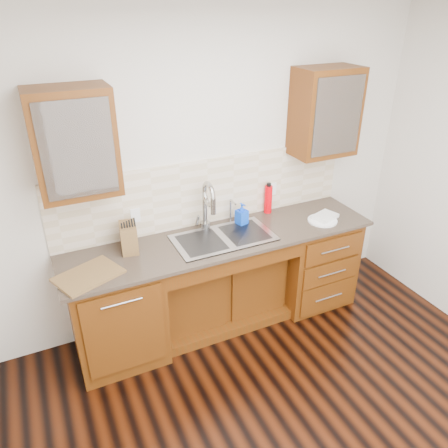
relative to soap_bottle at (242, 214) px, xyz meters
name	(u,v)px	position (x,y,z in m)	size (l,w,h in m)	color
wall_back	(204,174)	(-0.26, 0.23, 0.34)	(4.00, 0.10, 2.70)	silver
base_cabinet_left	(116,311)	(-1.21, -0.13, -0.57)	(0.70, 0.62, 0.88)	#593014
base_cabinet_center	(218,285)	(-0.26, -0.04, -0.66)	(1.20, 0.44, 0.70)	#593014
base_cabinet_right	(310,258)	(0.69, -0.13, -0.57)	(0.70, 0.62, 0.88)	#593014
countertop	(223,239)	(-0.26, -0.15, -0.12)	(2.70, 0.65, 0.03)	#84705B
backsplash	(207,192)	(-0.26, 0.16, 0.19)	(2.70, 0.02, 0.59)	beige
sink	(224,247)	(-0.26, -0.16, -0.19)	(0.84, 0.46, 0.19)	#9E9EA5
faucet	(205,208)	(-0.33, 0.07, 0.10)	(0.04, 0.04, 0.40)	#999993
filter_tap	(230,210)	(-0.08, 0.08, 0.02)	(0.02, 0.02, 0.24)	#999993
upper_cabinet_left	(74,143)	(-1.31, 0.01, 0.81)	(0.55, 0.34, 0.75)	#593014
upper_cabinet_right	(325,112)	(0.79, 0.01, 0.81)	(0.55, 0.34, 0.75)	#593014
outlet_left	(135,215)	(-0.91, 0.15, 0.11)	(0.08, 0.01, 0.12)	white
outlet_right	(272,189)	(0.39, 0.15, 0.11)	(0.08, 0.01, 0.12)	white
soap_bottle	(242,214)	(0.00, 0.00, 0.00)	(0.09, 0.09, 0.20)	blue
water_bottle	(268,199)	(0.33, 0.11, 0.03)	(0.07, 0.07, 0.26)	#EB000A
plate	(322,221)	(0.69, -0.26, -0.09)	(0.27, 0.27, 0.01)	white
dish_towel	(325,216)	(0.73, -0.24, -0.07)	(0.22, 0.16, 0.03)	white
knife_block	(129,238)	(-1.01, -0.02, 0.01)	(0.13, 0.21, 0.23)	#A97030
cutting_board	(88,276)	(-1.38, -0.26, -0.09)	(0.45, 0.31, 0.02)	olive
cup_left_a	(64,152)	(-1.38, 0.01, 0.76)	(0.12, 0.12, 0.09)	white
cup_left_b	(92,149)	(-1.19, 0.01, 0.76)	(0.09, 0.09, 0.08)	silver
cup_right_a	(313,120)	(0.67, 0.01, 0.76)	(0.12, 0.12, 0.09)	silver
cup_right_b	(333,117)	(0.88, 0.01, 0.76)	(0.10, 0.10, 0.10)	white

